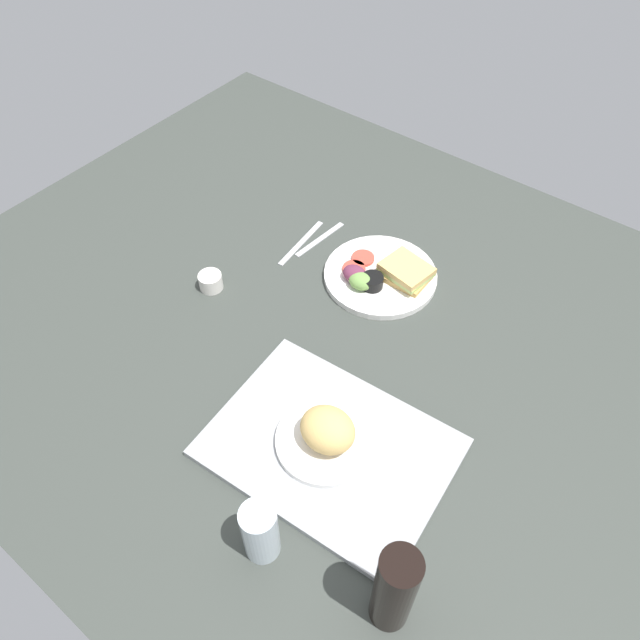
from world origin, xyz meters
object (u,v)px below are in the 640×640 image
drinking_glass (260,532)px  espresso_cup (211,281)px  knife (301,242)px  bread_plate_near (327,434)px  soda_bottle (394,590)px  fork (320,239)px  plate_with_salad (382,275)px  serving_tray (330,447)px

drinking_glass → espresso_cup: 64.32cm
knife → bread_plate_near: bearing=38.0°
soda_bottle → fork: 90.70cm
plate_with_salad → soda_bottle: 75.51cm
serving_tray → bread_plate_near: bread_plate_near is taller
drinking_glass → plate_with_salad: bearing=-73.3°
serving_tray → fork: (38.27, -46.54, -0.55)cm
serving_tray → plate_with_salad: plate_with_salad is taller
serving_tray → drinking_glass: size_ratio=3.30×
drinking_glass → fork: drinking_glass is taller
bread_plate_near → plate_with_salad: bread_plate_near is taller
fork → knife: same height
bread_plate_near → knife: bearing=-46.4°
serving_tray → drinking_glass: bearing=95.8°
bread_plate_near → drinking_glass: bearing=97.9°
drinking_glass → fork: 79.87cm
serving_tray → espresso_cup: 51.49cm
bread_plate_near → soda_bottle: (-25.91, 17.54, 6.09)cm
soda_bottle → drinking_glass: bearing=11.2°
drinking_glass → espresso_cup: bearing=-37.8°
bread_plate_near → plate_with_salad: bearing=-69.1°
plate_with_salad → bread_plate_near: bearing=110.9°
bread_plate_near → knife: bread_plate_near is taller
plate_with_salad → espresso_cup: size_ratio=4.87×
serving_tray → drinking_glass: 22.91cm
plate_with_salad → soda_bottle: size_ratio=1.24×
serving_tray → knife: bearing=-45.9°
bread_plate_near → espresso_cup: bread_plate_near is taller
fork → serving_tray: bearing=45.2°
plate_with_salad → knife: (23.67, 1.58, -1.51)cm
knife → plate_with_salad: bearing=88.2°
serving_tray → knife: 59.27cm
bread_plate_near → knife: (40.45, -42.47, -4.66)cm
bread_plate_near → knife: size_ratio=1.00×
espresso_cup → plate_with_salad: bearing=-139.0°
plate_with_salad → fork: plate_with_salad is taller
bread_plate_near → espresso_cup: bearing=-19.9°
serving_tray → knife: (41.27, -42.54, -0.55)cm
fork → espresso_cup: bearing=-13.5°
serving_tray → fork: 60.26cm
plate_with_salad → drinking_glass: bearing=106.7°
knife → drinking_glass: bearing=28.4°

